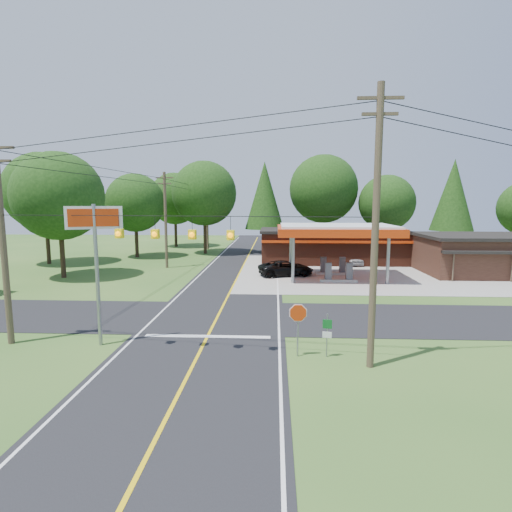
{
  "coord_description": "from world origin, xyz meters",
  "views": [
    {
      "loc": [
        3.46,
        -23.3,
        6.9
      ],
      "look_at": [
        2.0,
        7.0,
        2.8
      ],
      "focal_mm": 28.0,
      "sensor_mm": 36.0,
      "label": 1
    }
  ],
  "objects_px": {
    "suv_car": "(286,268)",
    "gas_canopy": "(336,232)",
    "big_stop_sign": "(95,241)",
    "octagonal_stop_sign": "(298,317)",
    "sedan_car": "(352,259)"
  },
  "relations": [
    {
      "from": "suv_car",
      "to": "octagonal_stop_sign",
      "type": "distance_m",
      "value": 19.89
    },
    {
      "from": "suv_car",
      "to": "octagonal_stop_sign",
      "type": "xyz_separation_m",
      "value": [
        0.0,
        -19.86,
        1.11
      ]
    },
    {
      "from": "gas_canopy",
      "to": "sedan_car",
      "type": "height_order",
      "value": "gas_canopy"
    },
    {
      "from": "octagonal_stop_sign",
      "to": "suv_car",
      "type": "bearing_deg",
      "value": 90.0
    },
    {
      "from": "gas_canopy",
      "to": "octagonal_stop_sign",
      "type": "height_order",
      "value": "gas_canopy"
    },
    {
      "from": "suv_car",
      "to": "big_stop_sign",
      "type": "distance_m",
      "value": 21.56
    },
    {
      "from": "big_stop_sign",
      "to": "octagonal_stop_sign",
      "type": "distance_m",
      "value": 10.09
    },
    {
      "from": "big_stop_sign",
      "to": "octagonal_stop_sign",
      "type": "height_order",
      "value": "big_stop_sign"
    },
    {
      "from": "octagonal_stop_sign",
      "to": "sedan_car",
      "type": "bearing_deg",
      "value": 74.48
    },
    {
      "from": "gas_canopy",
      "to": "octagonal_stop_sign",
      "type": "bearing_deg",
      "value": -103.31
    },
    {
      "from": "suv_car",
      "to": "gas_canopy",
      "type": "bearing_deg",
      "value": -116.72
    },
    {
      "from": "sedan_car",
      "to": "big_stop_sign",
      "type": "height_order",
      "value": "big_stop_sign"
    },
    {
      "from": "gas_canopy",
      "to": "octagonal_stop_sign",
      "type": "relative_size",
      "value": 4.34
    },
    {
      "from": "big_stop_sign",
      "to": "octagonal_stop_sign",
      "type": "relative_size",
      "value": 2.79
    },
    {
      "from": "gas_canopy",
      "to": "suv_car",
      "type": "distance_m",
      "value": 5.79
    }
  ]
}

